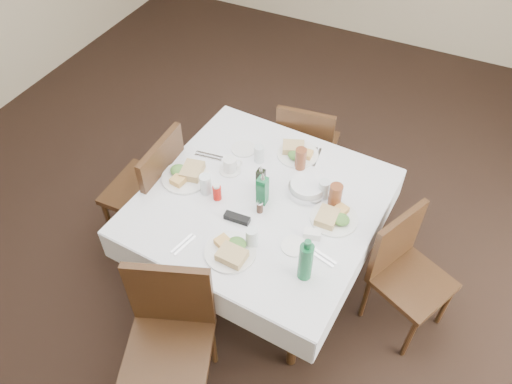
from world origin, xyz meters
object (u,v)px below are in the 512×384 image
at_px(dining_table, 261,207).
at_px(oil_cruet_dark, 261,179).
at_px(water_n, 259,154).
at_px(chair_east, 404,266).
at_px(chair_north, 306,144).
at_px(bread_basket, 307,188).
at_px(chair_south, 170,330).
at_px(water_w, 206,184).
at_px(water_e, 324,189).
at_px(coffee_mug, 230,165).
at_px(green_bottle, 306,261).
at_px(ketchup_bottle, 217,192).
at_px(chair_west, 153,186).
at_px(oil_cruet_green, 262,189).
at_px(water_s, 252,237).

xyz_separation_m(dining_table, oil_cruet_dark, (-0.04, 0.08, 0.16)).
xyz_separation_m(water_n, oil_cruet_dark, (0.12, -0.23, 0.02)).
bearing_deg(chair_east, dining_table, -174.17).
xyz_separation_m(chair_north, bread_basket, (0.27, -0.70, 0.29)).
bearing_deg(chair_south, water_w, 105.37).
relative_size(water_e, bread_basket, 0.53).
height_order(water_w, coffee_mug, water_w).
relative_size(oil_cruet_dark, green_bottle, 0.67).
height_order(chair_east, ketchup_bottle, same).
distance_m(chair_north, chair_west, 1.20).
xyz_separation_m(water_n, water_w, (-0.17, -0.40, 0.01)).
distance_m(water_n, ketchup_bottle, 0.43).
height_order(dining_table, oil_cruet_green, oil_cruet_green).
xyz_separation_m(chair_east, water_n, (-1.08, 0.21, 0.32)).
bearing_deg(ketchup_bottle, water_n, 78.50).
relative_size(chair_east, green_bottle, 2.98).
bearing_deg(dining_table, chair_south, -96.85).
relative_size(ketchup_bottle, green_bottle, 0.39).
xyz_separation_m(oil_cruet_green, green_bottle, (0.43, -0.39, 0.02)).
relative_size(water_n, water_s, 0.95).
distance_m(water_n, green_bottle, 0.93).
relative_size(chair_east, bread_basket, 3.70).
height_order(chair_west, bread_basket, chair_west).
distance_m(water_s, water_e, 0.57).
distance_m(water_w, coffee_mug, 0.24).
xyz_separation_m(chair_west, oil_cruet_dark, (0.76, 0.13, 0.28)).
height_order(dining_table, chair_north, chair_north).
xyz_separation_m(dining_table, coffee_mug, (-0.29, 0.14, 0.12)).
relative_size(chair_east, water_w, 6.56).
bearing_deg(chair_south, chair_east, 44.10).
xyz_separation_m(chair_east, water_e, (-0.59, 0.09, 0.32)).
height_order(water_e, oil_cruet_dark, oil_cruet_dark).
bearing_deg(chair_south, oil_cruet_green, 81.97).
xyz_separation_m(dining_table, chair_north, (-0.03, 0.87, -0.18)).
bearing_deg(coffee_mug, water_s, -50.77).
distance_m(chair_east, green_bottle, 0.79).
xyz_separation_m(chair_north, coffee_mug, (-0.25, -0.73, 0.30)).
distance_m(chair_east, water_s, 0.98).
height_order(chair_south, coffee_mug, chair_south).
relative_size(water_w, oil_cruet_green, 0.54).
xyz_separation_m(chair_south, water_e, (0.44, 1.10, 0.27)).
bearing_deg(chair_north, oil_cruet_green, -86.78).
bearing_deg(ketchup_bottle, water_s, -33.08).
relative_size(chair_north, chair_east, 1.01).
bearing_deg(chair_west, bread_basket, 12.48).
bearing_deg(coffee_mug, green_bottle, -36.40).
xyz_separation_m(oil_cruet_dark, coffee_mug, (-0.25, 0.06, -0.04)).
distance_m(chair_north, water_w, 1.06).
height_order(coffee_mug, green_bottle, green_bottle).
height_order(chair_west, water_n, chair_west).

